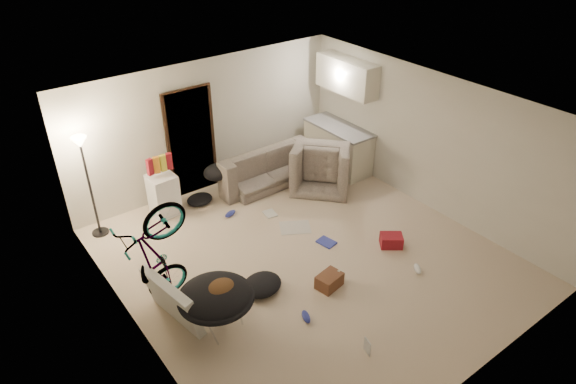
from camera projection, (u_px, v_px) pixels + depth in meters
floor at (307, 258)px, 8.22m from camera, size 5.50×6.00×0.02m
ceiling at (310, 111)px, 6.91m from camera, size 5.50×6.00×0.02m
wall_back at (207, 125)px, 9.62m from camera, size 5.50×0.02×2.50m
wall_front at (484, 306)px, 5.52m from camera, size 5.50×0.02×2.50m
wall_left at (129, 263)px, 6.15m from camera, size 0.02×6.00×2.50m
wall_right at (430, 142)px, 8.99m from camera, size 0.02×6.00×2.50m
doorway at (190, 142)px, 9.51m from camera, size 0.85×0.10×2.04m
door_trim at (191, 143)px, 9.48m from camera, size 0.97×0.04×2.10m
floor_lamp at (85, 166)px, 8.11m from camera, size 0.28×0.28×1.81m
kitchen_counter at (338, 148)px, 10.60m from camera, size 0.60×1.50×0.88m
counter_top at (339, 127)px, 10.36m from camera, size 0.64×1.54×0.04m
kitchen_uppers at (347, 76)px, 9.88m from camera, size 0.38×1.40×0.65m
sofa at (260, 169)px, 10.14m from camera, size 1.96×0.77×0.57m
armchair at (323, 167)px, 10.07m from camera, size 1.45×1.45×0.71m
bicycle at (159, 279)px, 7.07m from camera, size 1.75×0.76×1.01m
book_asset at (370, 356)px, 6.50m from camera, size 0.25×0.21×0.02m
mini_fridge at (164, 195)px, 9.13m from camera, size 0.46×0.46×0.77m
snack_box_0 at (150, 167)px, 8.72m from camera, size 0.12×0.09×0.30m
snack_box_1 at (156, 165)px, 8.78m from camera, size 0.12×0.09×0.30m
snack_box_2 at (163, 163)px, 8.84m from camera, size 0.10×0.07×0.30m
snack_box_3 at (169, 161)px, 8.90m from camera, size 0.12×0.10×0.30m
saucer_chair at (216, 303)px, 6.73m from camera, size 1.02×1.02×0.72m
hoodie at (220, 290)px, 6.63m from camera, size 0.56×0.50×0.22m
sofa_drape at (218, 172)px, 9.52m from camera, size 0.62×0.54×0.28m
tv_box at (172, 301)px, 6.87m from camera, size 0.43×1.08×0.71m
drink_case_a at (329, 281)px, 7.58m from camera, size 0.42×0.34×0.22m
drink_case_b at (391, 241)px, 8.43m from camera, size 0.44×0.42×0.21m
juicer at (338, 277)px, 7.66m from camera, size 0.17×0.17×0.25m
newspaper at (295, 227)px, 8.92m from camera, size 0.66×0.61×0.01m
book_blue at (326, 242)px, 8.54m from camera, size 0.27×0.33×0.03m
book_white at (270, 214)px, 9.28m from camera, size 0.24×0.28×0.02m
shoe_0 at (230, 214)px, 9.22m from camera, size 0.27×0.17×0.09m
shoe_2 at (306, 317)px, 7.04m from camera, size 0.18×0.26×0.09m
shoe_4 at (417, 269)px, 7.91m from camera, size 0.22×0.25×0.09m
clothes_lump_a at (262, 285)px, 7.52m from camera, size 0.71×0.64×0.20m
clothes_lump_b at (200, 199)px, 9.57m from camera, size 0.56×0.51×0.15m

